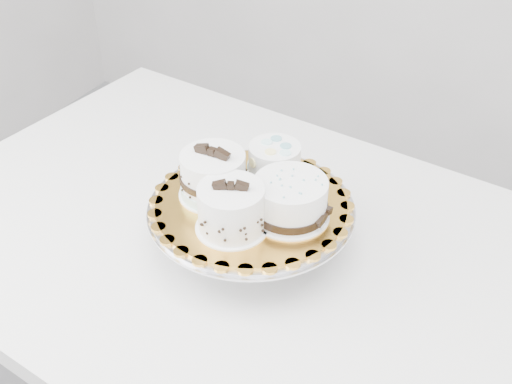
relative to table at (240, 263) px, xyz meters
The scene contains 7 objects.
table is the anchor object (origin of this frame).
cake_stand 0.14m from the table, 28.88° to the right, with size 0.36×0.36×0.10m.
cake_board 0.18m from the table, 28.88° to the right, with size 0.33×0.33×0.00m, color gold.
cake_swirl 0.23m from the table, 66.96° to the right, with size 0.14×0.14×0.10m.
cake_banded 0.21m from the table, 138.71° to the right, with size 0.12×0.12×0.10m.
cake_dots 0.22m from the table, 60.05° to the left, with size 0.12×0.12×0.07m.
cake_ribbon 0.23m from the table, 10.70° to the right, with size 0.14×0.13×0.07m.
Camera 1 is at (0.39, -0.54, 1.52)m, focal length 45.00 mm.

